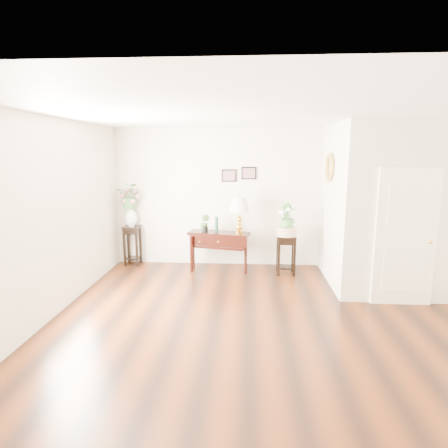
# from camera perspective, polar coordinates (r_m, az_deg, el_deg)

# --- Properties ---
(floor) EXTENTS (6.00, 5.50, 0.02)m
(floor) POSITION_cam_1_polar(r_m,az_deg,el_deg) (5.37, 6.36, -14.62)
(floor) COLOR #54230C
(floor) RESTS_ON ground
(ceiling) EXTENTS (6.00, 5.50, 0.02)m
(ceiling) POSITION_cam_1_polar(r_m,az_deg,el_deg) (4.88, 7.07, 16.60)
(ceiling) COLOR white
(ceiling) RESTS_ON ground
(wall_back) EXTENTS (6.00, 0.02, 2.80)m
(wall_back) POSITION_cam_1_polar(r_m,az_deg,el_deg) (7.66, 5.64, 3.98)
(wall_back) COLOR silver
(wall_back) RESTS_ON ground
(wall_front) EXTENTS (6.00, 0.02, 2.80)m
(wall_front) POSITION_cam_1_polar(r_m,az_deg,el_deg) (2.30, 10.30, -12.36)
(wall_front) COLOR silver
(wall_front) RESTS_ON ground
(wall_left) EXTENTS (0.02, 5.50, 2.80)m
(wall_left) POSITION_cam_1_polar(r_m,az_deg,el_deg) (5.64, -25.40, 0.56)
(wall_left) COLOR silver
(wall_left) RESTS_ON ground
(partition) EXTENTS (1.80, 1.95, 2.80)m
(partition) POSITION_cam_1_polar(r_m,az_deg,el_deg) (7.09, 23.15, 2.63)
(partition) COLOR silver
(partition) RESTS_ON floor
(door) EXTENTS (0.90, 0.05, 2.10)m
(door) POSITION_cam_1_polar(r_m,az_deg,el_deg) (6.23, 25.92, -1.88)
(door) COLOR white
(door) RESTS_ON floor
(art_print_left) EXTENTS (0.30, 0.02, 0.25)m
(art_print_left) POSITION_cam_1_polar(r_m,az_deg,el_deg) (7.60, 0.77, 7.39)
(art_print_left) COLOR black
(art_print_left) RESTS_ON wall_back
(art_print_right) EXTENTS (0.30, 0.02, 0.25)m
(art_print_right) POSITION_cam_1_polar(r_m,az_deg,el_deg) (7.59, 3.81, 7.74)
(art_print_right) COLOR black
(art_print_right) RESTS_ON wall_back
(wall_ornament) EXTENTS (0.07, 0.51, 0.51)m
(wall_ornament) POSITION_cam_1_polar(r_m,az_deg,el_deg) (6.90, 15.75, 8.32)
(wall_ornament) COLOR #D7AC51
(wall_ornament) RESTS_ON partition
(console_table) EXTENTS (1.23, 0.64, 0.78)m
(console_table) POSITION_cam_1_polar(r_m,az_deg,el_deg) (7.37, -0.79, -4.22)
(console_table) COLOR black
(console_table) RESTS_ON floor
(table_lamp) EXTENTS (0.42, 0.42, 0.70)m
(table_lamp) POSITION_cam_1_polar(r_m,az_deg,el_deg) (7.20, 2.35, 1.44)
(table_lamp) COLOR gold
(table_lamp) RESTS_ON console_table
(green_vase) EXTENTS (0.07, 0.07, 0.31)m
(green_vase) POSITION_cam_1_polar(r_m,az_deg,el_deg) (7.25, -1.14, 0.08)
(green_vase) COLOR #143926
(green_vase) RESTS_ON console_table
(potted_plant) EXTENTS (0.22, 0.20, 0.34)m
(potted_plant) POSITION_cam_1_polar(r_m,az_deg,el_deg) (7.28, -2.93, 0.10)
(potted_plant) COLOR #477F3D
(potted_plant) RESTS_ON console_table
(plant_stand_a) EXTENTS (0.32, 0.32, 0.82)m
(plant_stand_a) POSITION_cam_1_polar(r_m,az_deg,el_deg) (8.02, -13.77, -3.18)
(plant_stand_a) COLOR black
(plant_stand_a) RESTS_ON floor
(porcelain_vase) EXTENTS (0.30, 0.30, 0.41)m
(porcelain_vase) POSITION_cam_1_polar(r_m,az_deg,el_deg) (7.89, -13.97, 1.28)
(porcelain_vase) COLOR white
(porcelain_vase) RESTS_ON plant_stand_a
(lily_arrangement) EXTENTS (0.52, 0.46, 0.54)m
(lily_arrangement) POSITION_cam_1_polar(r_m,az_deg,el_deg) (7.83, -14.12, 4.48)
(lily_arrangement) COLOR #477F3D
(lily_arrangement) RESTS_ON porcelain_vase
(plant_stand_b) EXTENTS (0.37, 0.37, 0.75)m
(plant_stand_b) POSITION_cam_1_polar(r_m,az_deg,el_deg) (7.30, 9.41, -4.65)
(plant_stand_b) COLOR black
(plant_stand_b) RESTS_ON floor
(ceramic_bowl) EXTENTS (0.42, 0.42, 0.17)m
(ceramic_bowl) POSITION_cam_1_polar(r_m,az_deg,el_deg) (7.19, 9.52, -1.15)
(ceramic_bowl) COLOR beige
(ceramic_bowl) RESTS_ON plant_stand_b
(narcissus) EXTENTS (0.33, 0.33, 0.51)m
(narcissus) POSITION_cam_1_polar(r_m,az_deg,el_deg) (7.14, 9.59, 1.16)
(narcissus) COLOR #477F3D
(narcissus) RESTS_ON ceramic_bowl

